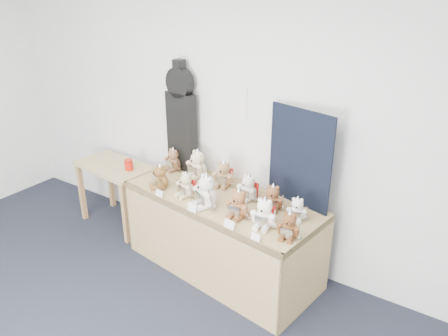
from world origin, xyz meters
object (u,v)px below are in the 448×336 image
Objects in this scene: teddy_back_end at (297,210)px; teddy_front_far_right at (264,214)px; teddy_front_left at (186,186)px; teddy_front_end at (289,226)px; teddy_back_right at (273,198)px; red_cup at (129,165)px; teddy_back_left at (197,165)px; guitar_case at (181,118)px; teddy_front_far_left at (160,177)px; display_table at (216,216)px; teddy_front_centre at (206,192)px; teddy_back_far_left at (173,160)px; side_table at (115,175)px; teddy_back_centre_right at (248,189)px; teddy_front_right at (238,205)px; teddy_back_centre_left at (224,175)px.

teddy_front_far_right is at bearing -141.11° from teddy_back_end.
teddy_front_left reaches higher than teddy_front_end.
teddy_front_far_right is 0.29m from teddy_back_right.
teddy_back_left is (0.76, 0.17, 0.12)m from red_cup.
guitar_case reaches higher than teddy_front_far_left.
teddy_back_right is at bearing 96.60° from teddy_front_far_right.
teddy_front_left is 0.41m from teddy_back_left.
teddy_front_centre reaches higher than display_table.
teddy_back_far_left reaches higher than teddy_back_end.
teddy_front_end is (2.22, -0.33, 0.27)m from side_table.
guitar_case is 3.54× the size of teddy_back_left.
side_table is 3.73× the size of teddy_front_end.
teddy_back_left is at bearing 179.41° from teddy_back_centre_right.
teddy_front_right and teddy_front_far_right have the same top height.
red_cup reaches higher than display_table.
teddy_front_left is at bearing -123.28° from teddy_back_centre_left.
display_table is 0.65m from teddy_front_far_right.
teddy_back_centre_right is at bearing 0.56° from teddy_back_far_left.
guitar_case is 1.26m from teddy_back_right.
display_table is 6.93× the size of teddy_front_right.
teddy_front_right reaches higher than teddy_back_far_left.
teddy_back_centre_left is (0.17, 0.35, 0.01)m from teddy_front_left.
teddy_front_left is (0.92, -0.20, 0.09)m from red_cup.
teddy_front_end is (1.06, -0.12, -0.00)m from teddy_front_left.
side_table is at bearing -156.61° from teddy_back_left.
teddy_back_end is at bearing 3.55° from teddy_back_left.
teddy_back_centre_right reaches higher than red_cup.
teddy_front_right is 1.13m from teddy_back_far_left.
teddy_front_centre is (-0.00, -0.14, 0.29)m from display_table.
teddy_back_left reaches higher than teddy_back_far_left.
teddy_front_centre reaches higher than teddy_back_centre_right.
teddy_front_right is (0.88, -0.06, 0.01)m from teddy_front_far_left.
teddy_back_right is (1.06, 0.21, -0.00)m from teddy_front_far_left.
guitar_case reaches higher than teddy_front_end.
guitar_case is 9.55× the size of red_cup.
teddy_front_far_right is at bearing 162.67° from teddy_front_end.
red_cup is at bearing -153.32° from teddy_back_left.
teddy_back_left is (-0.99, 0.45, 0.01)m from teddy_front_far_right.
teddy_front_centre is 0.56m from teddy_back_right.
teddy_back_centre_left reaches higher than teddy_front_far_left.
side_table is at bearing 164.20° from teddy_back_right.
teddy_front_centre reaches higher than teddy_back_right.
guitar_case is 4.55× the size of teddy_front_end.
teddy_front_right reaches higher than teddy_back_end.
guitar_case is 0.45m from teddy_back_far_left.
teddy_front_left is (0.40, -0.46, -0.44)m from guitar_case.
teddy_back_far_left reaches higher than teddy_front_left.
teddy_front_left is (1.15, -0.21, 0.27)m from side_table.
teddy_back_far_left is at bearing 149.97° from teddy_front_far_left.
display_table is at bearing 158.25° from teddy_front_end.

